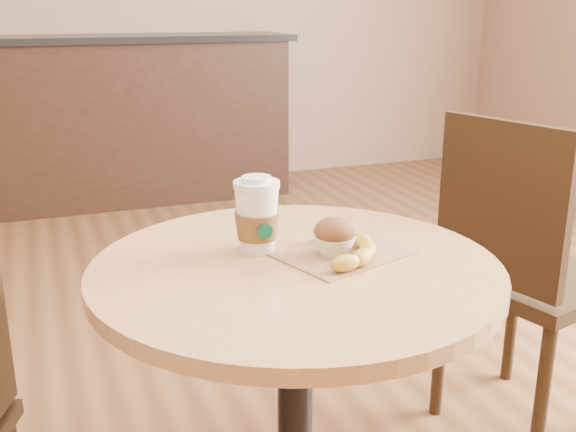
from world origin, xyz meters
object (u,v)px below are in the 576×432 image
object	(u,v)px
coffee_cup	(257,218)
cafe_table	(295,356)
chair_right	(522,268)
muffin	(335,236)
banana	(345,245)

from	to	relation	value
coffee_cup	cafe_table	bearing A→B (deg)	-65.69
chair_right	muffin	xyz separation A→B (m)	(-0.71, -0.30, 0.27)
chair_right	muffin	bearing A→B (deg)	97.58
chair_right	cafe_table	bearing A→B (deg)	96.05
muffin	chair_right	bearing A→B (deg)	22.89
cafe_table	chair_right	xyz separation A→B (m)	(0.80, 0.31, -0.04)
chair_right	banana	distance (m)	0.80
cafe_table	banana	bearing A→B (deg)	4.44
coffee_cup	muffin	size ratio (longest dim) A/B	1.83
muffin	banana	distance (m)	0.03
cafe_table	muffin	size ratio (longest dim) A/B	9.45
cafe_table	coffee_cup	size ratio (longest dim) A/B	5.16
banana	coffee_cup	bearing A→B (deg)	169.41
muffin	banana	world-z (taller)	muffin
coffee_cup	banana	world-z (taller)	coffee_cup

